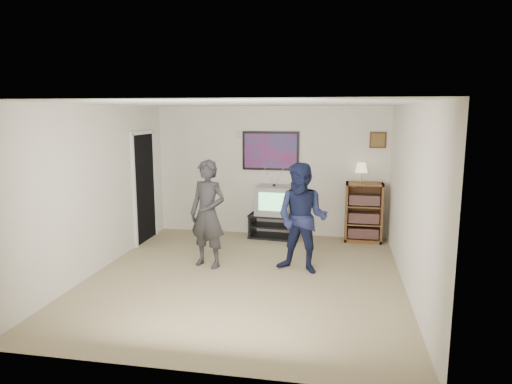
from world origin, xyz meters
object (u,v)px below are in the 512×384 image
(media_stand, at_px, (274,226))
(person_short, at_px, (302,218))
(crt_television, at_px, (274,200))
(bookshelf, at_px, (364,212))
(person_tall, at_px, (208,214))

(media_stand, relative_size, person_short, 0.58)
(crt_television, height_order, bookshelf, bookshelf)
(crt_television, bearing_deg, person_short, -65.24)
(person_short, bearing_deg, person_tall, -164.85)
(bookshelf, distance_m, person_tall, 3.10)
(media_stand, bearing_deg, bookshelf, 7.24)
(crt_television, height_order, person_short, person_short)
(crt_television, relative_size, person_short, 0.39)
(media_stand, distance_m, bookshelf, 1.70)
(crt_television, bearing_deg, bookshelf, 6.00)
(person_tall, height_order, person_short, person_tall)
(crt_television, height_order, person_tall, person_tall)
(media_stand, xyz_separation_m, person_tall, (-0.78, -1.82, 0.61))
(crt_television, bearing_deg, person_tall, -108.75)
(media_stand, xyz_separation_m, crt_television, (-0.00, 0.00, 0.50))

